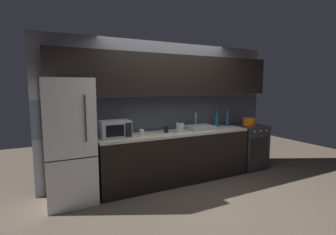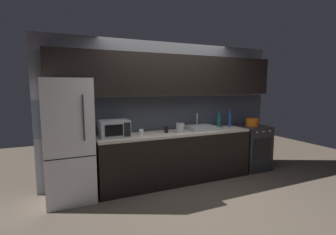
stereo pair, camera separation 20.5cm
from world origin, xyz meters
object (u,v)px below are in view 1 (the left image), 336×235
mug_dark (166,130)px  cooking_pot (249,122)px  refrigerator (69,141)px  kettle (180,128)px  wine_bottle_teal (217,120)px  wine_bottle_blue (227,119)px  oven_range (248,146)px  mug_white (142,133)px  microwave (115,129)px

mug_dark → cooking_pot: cooking_pot is taller
refrigerator → kettle: refrigerator is taller
wine_bottle_teal → wine_bottle_blue: bearing=-16.4°
oven_range → mug_white: 2.44m
mug_dark → oven_range: bearing=-0.5°
oven_range → wine_bottle_teal: size_ratio=2.79×
mug_white → cooking_pot: (2.39, 0.04, 0.02)m
refrigerator → wine_bottle_blue: refrigerator is taller
wine_bottle_teal → cooking_pot: size_ratio=1.20×
refrigerator → microwave: bearing=1.6°
kettle → wine_bottle_blue: size_ratio=0.54×
wine_bottle_blue → cooking_pot: bearing=-12.4°
microwave → mug_dark: 0.90m
refrigerator → mug_dark: bearing=0.5°
oven_range → kettle: 1.77m
refrigerator → mug_white: 1.11m
refrigerator → mug_dark: refrigerator is taller
wine_bottle_blue → cooking_pot: (0.49, -0.11, -0.07)m
wine_bottle_teal → wine_bottle_blue: 0.23m
wine_bottle_blue → cooking_pot: size_ratio=1.29×
oven_range → mug_white: mug_white is taller
refrigerator → wine_bottle_teal: size_ratio=5.63×
wine_bottle_blue → mug_white: (-1.90, -0.15, -0.09)m
wine_bottle_teal → mug_white: (-1.68, -0.21, -0.08)m
refrigerator → wine_bottle_teal: bearing=3.5°
refrigerator → mug_white: refrigerator is taller
oven_range → mug_white: (-2.39, -0.04, 0.50)m
refrigerator → mug_white: size_ratio=17.90×
wine_bottle_blue → oven_range: bearing=-12.4°
microwave → wine_bottle_blue: (2.33, 0.09, 0.01)m
oven_range → mug_white: size_ratio=8.87×
wine_bottle_blue → mug_dark: bearing=-176.3°
oven_range → wine_bottle_blue: (-0.49, 0.11, 0.59)m
oven_range → microwave: microwave is taller
wine_bottle_teal → refrigerator: bearing=-176.5°
oven_range → wine_bottle_blue: wine_bottle_blue is taller
wine_bottle_teal → mug_white: 1.69m
oven_range → microwave: (-2.82, 0.02, 0.58)m
wine_bottle_teal → mug_dark: (-1.21, -0.16, -0.08)m
kettle → wine_bottle_teal: wine_bottle_teal is taller
refrigerator → mug_dark: (1.58, 0.01, 0.05)m
kettle → wine_bottle_blue: (1.19, 0.16, 0.06)m
microwave → wine_bottle_blue: size_ratio=1.33×
wine_bottle_teal → wine_bottle_blue: wine_bottle_blue is taller
wine_bottle_teal → cooking_pot: (0.71, -0.17, -0.06)m
refrigerator → cooking_pot: refrigerator is taller
mug_white → cooking_pot: size_ratio=0.38×
oven_range → wine_bottle_teal: wine_bottle_teal is taller
mug_dark → mug_white: bearing=-173.6°
wine_bottle_teal → mug_white: size_ratio=3.18×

